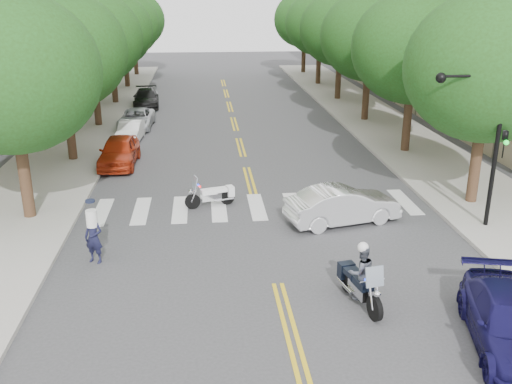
{
  "coord_description": "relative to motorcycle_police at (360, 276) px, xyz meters",
  "views": [
    {
      "loc": [
        -2.09,
        -15.06,
        8.27
      ],
      "look_at": [
        -0.21,
        4.65,
        1.3
      ],
      "focal_mm": 40.0,
      "sensor_mm": 36.0,
      "label": 1
    }
  ],
  "objects": [
    {
      "name": "tree_l_1",
      "position": [
        -10.92,
        15.31,
        4.72
      ],
      "size": [
        6.4,
        6.4,
        8.45
      ],
      "color": "#382316",
      "rests_on": "ground"
    },
    {
      "name": "tree_l_0",
      "position": [
        -10.92,
        7.31,
        4.72
      ],
      "size": [
        6.4,
        6.4,
        8.45
      ],
      "color": "#382316",
      "rests_on": "ground"
    },
    {
      "name": "tree_r_5",
      "position": [
        6.68,
        47.31,
        4.72
      ],
      "size": [
        6.4,
        6.4,
        8.45
      ],
      "color": "#382316",
      "rests_on": "ground"
    },
    {
      "name": "tree_r_1",
      "position": [
        6.68,
        15.31,
        4.72
      ],
      "size": [
        6.4,
        6.4,
        8.45
      ],
      "color": "#382316",
      "rests_on": "ground"
    },
    {
      "name": "parked_car_a",
      "position": [
        -8.42,
        14.31,
        -0.1
      ],
      "size": [
        1.85,
        4.38,
        1.48
      ],
      "primitive_type": "imported",
      "rotation": [
        0.0,
        0.0,
        -0.02
      ],
      "color": "#B63013",
      "rests_on": "ground"
    },
    {
      "name": "officer_standing",
      "position": [
        -7.79,
        3.33,
        0.02
      ],
      "size": [
        0.74,
        0.63,
        1.72
      ],
      "primitive_type": "imported",
      "rotation": [
        0.0,
        0.0,
        -0.41
      ],
      "color": "black",
      "rests_on": "ground"
    },
    {
      "name": "tree_r_3",
      "position": [
        6.68,
        31.31,
        4.72
      ],
      "size": [
        6.4,
        6.4,
        8.45
      ],
      "color": "#382316",
      "rests_on": "ground"
    },
    {
      "name": "parked_car_b",
      "position": [
        -8.42,
        19.31,
        -0.25
      ],
      "size": [
        1.45,
        3.64,
        1.18
      ],
      "primitive_type": "imported",
      "rotation": [
        0.0,
        0.0,
        -0.06
      ],
      "color": "white",
      "rests_on": "ground"
    },
    {
      "name": "tree_l_3",
      "position": [
        -10.92,
        31.31,
        4.72
      ],
      "size": [
        6.4,
        6.4,
        8.45
      ],
      "color": "#382316",
      "rests_on": "ground"
    },
    {
      "name": "ground",
      "position": [
        -2.12,
        1.31,
        -0.84
      ],
      "size": [
        140.0,
        140.0,
        0.0
      ],
      "primitive_type": "plane",
      "color": "#38383A",
      "rests_on": "ground"
    },
    {
      "name": "tree_r_0",
      "position": [
        6.68,
        7.31,
        4.72
      ],
      "size": [
        6.4,
        6.4,
        8.45
      ],
      "color": "#382316",
      "rests_on": "ground"
    },
    {
      "name": "motorcycle_police",
      "position": [
        0.0,
        0.0,
        0.0
      ],
      "size": [
        0.88,
        2.3,
        1.89
      ],
      "rotation": [
        0.0,
        0.0,
        3.34
      ],
      "color": "black",
      "rests_on": "ground"
    },
    {
      "name": "sedan_blue",
      "position": [
        3.09,
        -2.45,
        -0.16
      ],
      "size": [
        2.93,
        5.0,
        1.36
      ],
      "primitive_type": "imported",
      "rotation": [
        0.0,
        0.0,
        -0.23
      ],
      "color": "#141045",
      "rests_on": "ground"
    },
    {
      "name": "tree_r_2",
      "position": [
        6.68,
        23.31,
        4.72
      ],
      "size": [
        6.4,
        6.4,
        8.45
      ],
      "color": "#382316",
      "rests_on": "ground"
    },
    {
      "name": "tree_l_2",
      "position": [
        -10.92,
        23.31,
        4.72
      ],
      "size": [
        6.4,
        6.4,
        8.45
      ],
      "color": "#382316",
      "rests_on": "ground"
    },
    {
      "name": "tree_r_4",
      "position": [
        6.68,
        39.31,
        4.72
      ],
      "size": [
        6.4,
        6.4,
        8.45
      ],
      "color": "#382316",
      "rests_on": "ground"
    },
    {
      "name": "sidewalk_left",
      "position": [
        -11.62,
        23.31,
        -0.76
      ],
      "size": [
        5.0,
        60.0,
        0.15
      ],
      "primitive_type": "cube",
      "color": "#9E9991",
      "rests_on": "ground"
    },
    {
      "name": "tree_l_5",
      "position": [
        -10.92,
        47.31,
        4.72
      ],
      "size": [
        6.4,
        6.4,
        8.45
      ],
      "color": "#382316",
      "rests_on": "ground"
    },
    {
      "name": "sidewalk_right",
      "position": [
        7.38,
        23.31,
        -0.76
      ],
      "size": [
        5.0,
        60.0,
        0.15
      ],
      "primitive_type": "cube",
      "color": "#9E9991",
      "rests_on": "ground"
    },
    {
      "name": "tree_l_4",
      "position": [
        -10.92,
        39.31,
        4.72
      ],
      "size": [
        6.4,
        6.4,
        8.45
      ],
      "color": "#382316",
      "rests_on": "ground"
    },
    {
      "name": "parked_car_d",
      "position": [
        -8.42,
        29.81,
        -0.17
      ],
      "size": [
        2.19,
        4.71,
        1.33
      ],
      "primitive_type": "imported",
      "rotation": [
        0.0,
        0.0,
        0.07
      ],
      "color": "black",
      "rests_on": "ground"
    },
    {
      "name": "parked_car_e",
      "position": [
        -8.42,
        30.81,
        -0.26
      ],
      "size": [
        1.7,
        3.54,
        1.17
      ],
      "primitive_type": "imported",
      "rotation": [
        0.0,
        0.0,
        -0.09
      ],
      "color": "#ABABB0",
      "rests_on": "ground"
    },
    {
      "name": "traffic_signal_pole",
      "position": [
        5.6,
        4.8,
        2.88
      ],
      "size": [
        2.82,
        0.42,
        6.0
      ],
      "color": "black",
      "rests_on": "ground"
    },
    {
      "name": "convertible",
      "position": [
        0.93,
        5.83,
        -0.13
      ],
      "size": [
        4.54,
        2.48,
        1.42
      ],
      "primitive_type": "imported",
      "rotation": [
        0.0,
        0.0,
        1.81
      ],
      "color": "white",
      "rests_on": "ground"
    },
    {
      "name": "parked_car_c",
      "position": [
        -8.42,
        22.69,
        -0.23
      ],
      "size": [
        2.2,
        4.44,
        1.21
      ],
      "primitive_type": "imported",
      "rotation": [
        0.0,
        0.0,
        -0.04
      ],
      "color": "#B8BCC1",
      "rests_on": "ground"
    },
    {
      "name": "motorcycle_parked",
      "position": [
        -3.83,
        8.12,
        -0.37
      ],
      "size": [
        2.04,
        0.9,
        1.35
      ],
      "rotation": [
        0.0,
        0.0,
        1.87
      ],
      "color": "black",
      "rests_on": "ground"
    }
  ]
}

